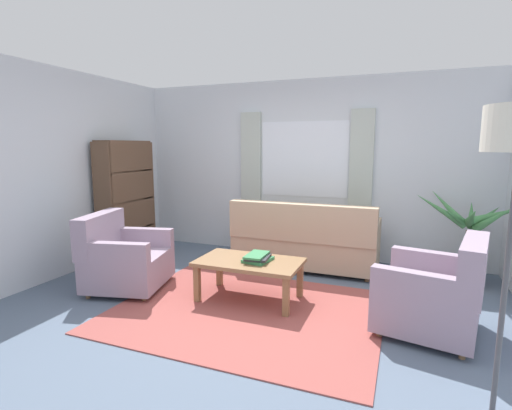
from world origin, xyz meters
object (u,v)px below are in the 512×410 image
object	(u,v)px
book_stack_on_table	(258,258)
potted_plant	(467,244)
bookshelf	(128,198)
couch	(305,241)
coffee_table	(249,266)
armchair_left	(123,259)
armchair_right	(436,294)

from	to	relation	value
book_stack_on_table	potted_plant	size ratio (longest dim) A/B	0.27
book_stack_on_table	bookshelf	world-z (taller)	bookshelf
couch	coffee_table	xyz separation A→B (m)	(-0.28, -1.28, 0.01)
armchair_left	book_stack_on_table	xyz separation A→B (m)	(1.58, 0.22, 0.12)
book_stack_on_table	armchair_left	bearing A→B (deg)	-172.07
couch	potted_plant	size ratio (longest dim) A/B	1.51
book_stack_on_table	coffee_table	bearing A→B (deg)	-177.44
couch	bookshelf	world-z (taller)	bookshelf
armchair_right	book_stack_on_table	world-z (taller)	armchair_right
potted_plant	bookshelf	bearing A→B (deg)	-172.71
armchair_left	potted_plant	size ratio (longest dim) A/B	0.81
couch	book_stack_on_table	size ratio (longest dim) A/B	5.58
potted_plant	bookshelf	world-z (taller)	bookshelf
armchair_left	coffee_table	size ratio (longest dim) A/B	0.92
armchair_right	couch	bearing A→B (deg)	-120.48
armchair_left	potted_plant	distance (m)	4.06
couch	armchair_right	xyz separation A→B (m)	(1.53, -1.36, -0.01)
couch	book_stack_on_table	world-z (taller)	couch
coffee_table	armchair_right	bearing A→B (deg)	-2.45
armchair_left	armchair_right	xyz separation A→B (m)	(3.29, 0.14, 0.00)
armchair_right	bookshelf	bearing A→B (deg)	-91.41
couch	armchair_left	bearing A→B (deg)	40.35
couch	armchair_left	distance (m)	2.32
book_stack_on_table	bookshelf	distance (m)	2.53
armchair_left	armchair_right	size ratio (longest dim) A/B	1.03
armchair_left	bookshelf	world-z (taller)	bookshelf
couch	bookshelf	xyz separation A→B (m)	(-2.54, -0.45, 0.52)
couch	coffee_table	world-z (taller)	couch
armchair_right	coffee_table	bearing A→B (deg)	-81.19
armchair_right	armchair_left	bearing A→B (deg)	-76.33
armchair_right	bookshelf	size ratio (longest dim) A/B	0.57
bookshelf	coffee_table	bearing A→B (deg)	69.71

